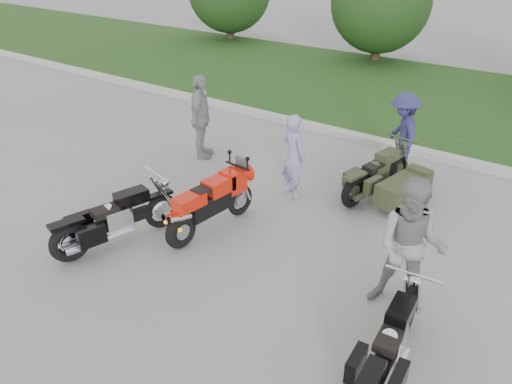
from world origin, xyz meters
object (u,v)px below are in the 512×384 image
Objects in this scene: person_stripe at (294,156)px; person_back at (201,117)px; cruiser_left at (112,222)px; cruiser_right at (389,350)px; person_grey at (411,248)px; sportbike_red at (210,202)px; person_denim at (402,134)px; cruiser_sidecar at (391,184)px.

person_back reaches higher than person_stripe.
cruiser_left is 4.65m from cruiser_right.
person_stripe is 0.85× the size of person_grey.
person_grey reaches higher than person_back.
sportbike_red is 1.03× the size of person_grey.
cruiser_sidecar is at bearing -20.85° from person_denim.
person_stripe is at bearing 83.23° from sportbike_red.
cruiser_sidecar is at bearing 58.78° from sportbike_red.
person_denim is (-1.67, 4.04, -0.10)m from person_grey.
person_stripe is 2.64m from person_back.
sportbike_red is 0.95× the size of cruiser_sidecar.
person_back reaches higher than cruiser_left.
person_denim reaches higher than cruiser_right.
cruiser_left is 1.04× the size of cruiser_sidecar.
person_grey reaches higher than cruiser_right.
sportbike_red is 1.59m from cruiser_left.
cruiser_left is 4.57m from person_grey.
cruiser_left reaches higher than cruiser_sidecar.
cruiser_left is at bearing 87.28° from person_stripe.
person_stripe reaches higher than cruiser_left.
cruiser_left is 5.98m from person_denim.
cruiser_sidecar is 4.32m from person_back.
person_denim is (1.69, 4.09, 0.31)m from sportbike_red.
cruiser_left is at bearing 175.63° from cruiser_right.
person_back is at bearing 145.19° from person_grey.
cruiser_left is 1.17× the size of person_back.
person_back is at bearing 124.11° from cruiser_left.
person_stripe is at bearing 134.59° from person_grey.
cruiser_sidecar is 3.05m from person_grey.
sportbike_red is 1.21× the size of person_stripe.
cruiser_left is 1.33× the size of person_stripe.
cruiser_left is 1.27× the size of person_denim.
sportbike_red is 3.86m from cruiser_right.
cruiser_right is 1.06× the size of person_grey.
person_back reaches higher than cruiser_right.
person_back reaches higher than sportbike_red.
person_stripe reaches higher than sportbike_red.
person_back is (-1.20, 3.53, 0.49)m from cruiser_left.
person_back is (-2.19, 2.29, 0.38)m from sportbike_red.
person_grey is (1.30, -2.70, 0.58)m from cruiser_sidecar.
person_grey is at bearing 31.84° from cruiser_left.
person_back is (-2.61, 0.36, 0.12)m from person_stripe.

